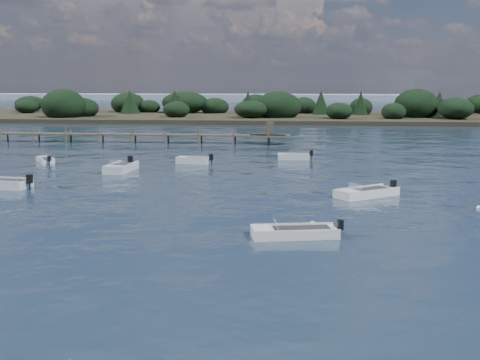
# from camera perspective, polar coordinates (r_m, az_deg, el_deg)

# --- Properties ---
(ground) EXTENTS (400.00, 400.00, 0.00)m
(ground) POSITION_cam_1_polar(r_m,az_deg,el_deg) (86.52, 0.62, 4.28)
(ground) COLOR #142030
(ground) RESTS_ON ground
(tender_far_grey_b) EXTENTS (3.45, 1.37, 1.17)m
(tender_far_grey_b) POSITION_cam_1_polar(r_m,az_deg,el_deg) (59.39, 5.10, 2.11)
(tender_far_grey_b) COLOR silver
(tender_far_grey_b) RESTS_ON ground
(dinghy_mid_white_a) EXTENTS (4.63, 2.39, 1.06)m
(dinghy_mid_white_a) POSITION_cam_1_polar(r_m,az_deg,el_deg) (29.84, 5.17, -5.13)
(dinghy_mid_white_a) COLOR silver
(dinghy_mid_white_a) RESTS_ON ground
(dinghy_mid_white_b) EXTENTS (4.55, 4.01, 1.19)m
(dinghy_mid_white_b) POSITION_cam_1_polar(r_m,az_deg,el_deg) (40.91, 11.89, -1.32)
(dinghy_mid_white_b) COLOR silver
(dinghy_mid_white_b) RESTS_ON ground
(dinghy_extra_b) EXTENTS (2.01, 4.66, 1.39)m
(dinghy_extra_b) POSITION_cam_1_polar(r_m,az_deg,el_deg) (52.34, -11.21, 1.02)
(dinghy_extra_b) COLOR silver
(dinghy_extra_b) RESTS_ON ground
(tender_far_grey) EXTENTS (2.57, 2.89, 1.00)m
(tender_far_grey) POSITION_cam_1_polar(r_m,az_deg,el_deg) (59.91, -17.98, 1.73)
(tender_far_grey) COLOR silver
(tender_far_grey) RESTS_ON ground
(tender_far_white) EXTENTS (3.59, 1.89, 1.20)m
(tender_far_white) POSITION_cam_1_polar(r_m,az_deg,el_deg) (56.51, -4.43, 1.76)
(tender_far_white) COLOR silver
(tender_far_white) RESTS_ON ground
(buoy_b) EXTENTS (0.32, 0.32, 0.32)m
(buoy_b) POSITION_cam_1_polar(r_m,az_deg,el_deg) (32.61, 6.88, -4.16)
(buoy_b) COLOR silver
(buoy_b) RESTS_ON ground
(buoy_d) EXTENTS (0.32, 0.32, 0.32)m
(buoy_d) POSITION_cam_1_polar(r_m,az_deg,el_deg) (39.16, 21.71, -2.49)
(buoy_d) COLOR silver
(buoy_d) RESTS_ON ground
(jetty) EXTENTS (64.50, 3.20, 3.40)m
(jetty) POSITION_cam_1_polar(r_m,az_deg,el_deg) (79.84, -15.99, 4.21)
(jetty) COLOR #4A4336
(jetty) RESTS_ON ground
(far_headland) EXTENTS (190.00, 40.00, 5.80)m
(far_headland) POSITION_cam_1_polar(r_m,az_deg,el_deg) (127.10, 13.71, 6.51)
(far_headland) COLOR black
(far_headland) RESTS_ON ground
(distant_haze) EXTENTS (280.00, 20.00, 2.40)m
(distant_haze) POSITION_cam_1_polar(r_m,az_deg,el_deg) (274.04, -15.16, 7.39)
(distant_haze) COLOR #8390A2
(distant_haze) RESTS_ON ground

